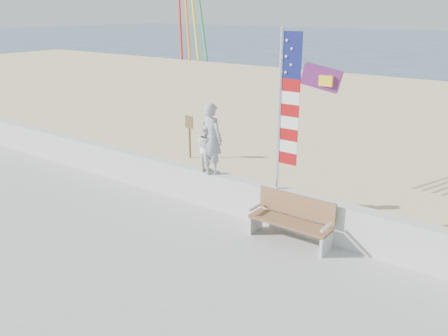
{
  "coord_description": "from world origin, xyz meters",
  "views": [
    {
      "loc": [
        6.5,
        -6.72,
        4.96
      ],
      "look_at": [
        0.2,
        1.8,
        1.35
      ],
      "focal_mm": 38.0,
      "sensor_mm": 36.0,
      "label": 1
    }
  ],
  "objects_px": {
    "adult": "(212,138)",
    "child": "(207,148)",
    "bench": "(292,218)",
    "flag": "(285,105)"
  },
  "relations": [
    {
      "from": "adult",
      "to": "child",
      "type": "distance_m",
      "value": 0.29
    },
    {
      "from": "bench",
      "to": "flag",
      "type": "relative_size",
      "value": 0.51
    },
    {
      "from": "flag",
      "to": "adult",
      "type": "bearing_deg",
      "value": 179.99
    },
    {
      "from": "adult",
      "to": "bench",
      "type": "bearing_deg",
      "value": 175.49
    },
    {
      "from": "adult",
      "to": "bench",
      "type": "distance_m",
      "value": 2.85
    },
    {
      "from": "adult",
      "to": "child",
      "type": "xyz_separation_m",
      "value": [
        -0.13,
        0.0,
        -0.26
      ]
    },
    {
      "from": "adult",
      "to": "bench",
      "type": "height_order",
      "value": "adult"
    },
    {
      "from": "bench",
      "to": "flag",
      "type": "bearing_deg",
      "value": 139.79
    },
    {
      "from": "adult",
      "to": "flag",
      "type": "height_order",
      "value": "flag"
    },
    {
      "from": "bench",
      "to": "child",
      "type": "bearing_deg",
      "value": 170.26
    }
  ]
}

